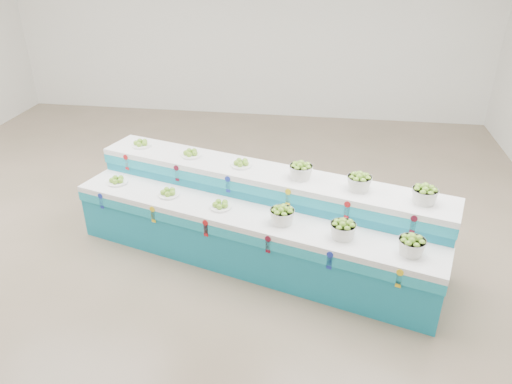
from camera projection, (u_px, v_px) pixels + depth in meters
ground at (187, 236)px, 6.43m from camera, size 10.00×10.00×0.00m
back_wall at (247, 19)px, 9.86m from camera, size 10.00×0.00×10.00m
display_stand at (256, 218)px, 5.84m from camera, size 4.61×2.37×1.02m
plate_lower_left at (117, 180)px, 6.17m from camera, size 0.32×0.32×0.10m
plate_lower_mid at (168, 192)px, 5.89m from camera, size 0.32×0.32×0.10m
plate_lower_right at (221, 204)px, 5.62m from camera, size 0.32×0.32×0.10m
basket_lower_left at (282, 215)px, 5.31m from camera, size 0.34×0.34×0.20m
basket_lower_mid at (343, 229)px, 5.05m from camera, size 0.34×0.34×0.20m
basket_lower_right at (412, 245)px, 4.79m from camera, size 0.34×0.34×0.20m
plate_upper_left at (141, 143)px, 6.48m from camera, size 0.32×0.32×0.10m
plate_upper_mid at (191, 153)px, 6.19m from camera, size 0.32×0.32×0.10m
plate_upper_right at (241, 163)px, 5.92m from camera, size 0.32×0.32×0.10m
basket_upper_left at (301, 170)px, 5.61m from camera, size 0.34×0.34×0.20m
basket_upper_mid at (359, 181)px, 5.35m from camera, size 0.34×0.34×0.20m
basket_upper_right at (425, 194)px, 5.10m from camera, size 0.34×0.34×0.20m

